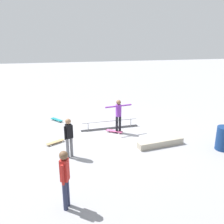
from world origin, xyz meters
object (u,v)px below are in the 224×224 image
(skater_main, at_px, (118,114))
(loose_skateboard_natural, at_px, (55,142))
(skate_ledge, at_px, (161,143))
(bystander_black_shirt, at_px, (69,136))
(skateboard_main, at_px, (114,131))
(trash_bin, at_px, (224,138))
(bystander_red_shirt, at_px, (65,177))
(grind_rail, at_px, (110,125))
(loose_skateboard_teal, at_px, (57,120))

(skater_main, bearing_deg, loose_skateboard_natural, 2.43)
(skate_ledge, distance_m, bystander_black_shirt, 3.80)
(skateboard_main, xyz_separation_m, trash_bin, (-3.93, 2.58, 0.40))
(skate_ledge, bearing_deg, skater_main, -51.33)
(bystander_black_shirt, height_order, bystander_red_shirt, bystander_red_shirt)
(skateboard_main, bearing_deg, skate_ledge, 165.55)
(grind_rail, xyz_separation_m, trash_bin, (-4.03, 3.16, 0.30))
(loose_skateboard_natural, bearing_deg, bystander_black_shirt, 82.19)
(skate_ledge, bearing_deg, bystander_red_shirt, 38.10)
(grind_rail, bearing_deg, bystander_black_shirt, 47.29)
(grind_rail, bearing_deg, skate_ledge, 121.16)
(loose_skateboard_teal, bearing_deg, skate_ledge, -172.08)
(skateboard_main, relative_size, trash_bin, 0.81)
(skate_ledge, bearing_deg, trash_bin, 161.24)
(bystander_red_shirt, bearing_deg, loose_skateboard_teal, -156.99)
(skate_ledge, bearing_deg, bystander_black_shirt, 3.33)
(bystander_black_shirt, height_order, trash_bin, bystander_black_shirt)
(skate_ledge, height_order, loose_skateboard_teal, skate_ledge)
(loose_skateboard_natural, bearing_deg, skater_main, 161.48)
(trash_bin, bearing_deg, skate_ledge, -18.76)
(loose_skateboard_natural, height_order, loose_skateboard_teal, same)
(bystander_black_shirt, bearing_deg, skate_ledge, -16.02)
(skateboard_main, distance_m, loose_skateboard_teal, 3.47)
(skater_main, distance_m, skateboard_main, 0.87)
(grind_rail, height_order, bystander_black_shirt, bystander_black_shirt)
(skate_ledge, height_order, trash_bin, trash_bin)
(grind_rail, relative_size, trash_bin, 3.02)
(loose_skateboard_teal, distance_m, trash_bin, 8.16)
(skater_main, height_order, loose_skateboard_teal, skater_main)
(loose_skateboard_natural, bearing_deg, skate_ledge, 134.45)
(bystander_black_shirt, xyz_separation_m, loose_skateboard_teal, (0.55, -4.19, -0.79))
(skater_main, relative_size, bystander_black_shirt, 1.04)
(bystander_red_shirt, xyz_separation_m, trash_bin, (-6.26, -2.27, -0.47))
(skateboard_main, distance_m, bystander_black_shirt, 3.03)
(grind_rail, height_order, loose_skateboard_natural, grind_rail)
(bystander_red_shirt, bearing_deg, skate_ledge, 148.22)
(skateboard_main, height_order, bystander_black_shirt, bystander_black_shirt)
(skate_ledge, xyz_separation_m, loose_skateboard_natural, (4.29, -1.09, -0.06))
(grind_rail, height_order, skater_main, skater_main)
(loose_skateboard_natural, bearing_deg, trash_bin, 132.83)
(skate_ledge, relative_size, trash_bin, 2.09)
(skate_ledge, distance_m, loose_skateboard_natural, 4.43)
(bystander_red_shirt, height_order, loose_skateboard_natural, bystander_red_shirt)
(grind_rail, xyz_separation_m, loose_skateboard_teal, (2.59, -1.61, -0.10))
(loose_skateboard_natural, distance_m, loose_skateboard_teal, 2.88)
(bystander_black_shirt, bearing_deg, skater_main, 20.80)
(bystander_black_shirt, bearing_deg, grind_rail, 32.21)
(bystander_black_shirt, distance_m, bystander_red_shirt, 2.86)
(bystander_black_shirt, bearing_deg, bystander_red_shirt, -113.18)
(grind_rail, relative_size, bystander_black_shirt, 1.88)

